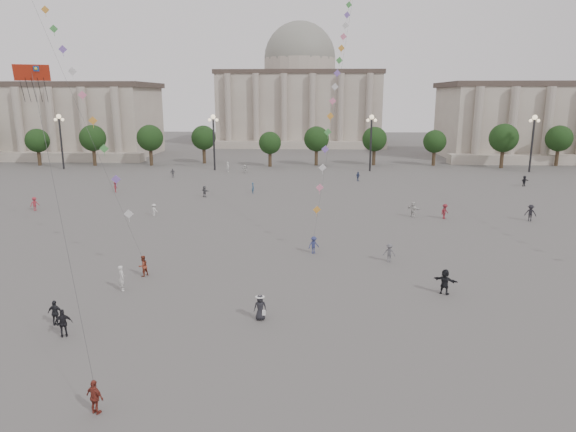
{
  "coord_description": "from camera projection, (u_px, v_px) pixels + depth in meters",
  "views": [
    {
      "loc": [
        3.77,
        -28.39,
        14.0
      ],
      "look_at": [
        1.92,
        12.0,
        4.55
      ],
      "focal_mm": 32.0,
      "sensor_mm": 36.0,
      "label": 1
    }
  ],
  "objects": [
    {
      "name": "person_crowd_17",
      "position": [
        116.0,
        187.0,
        76.56
      ],
      "size": [
        0.66,
        1.07,
        1.6
      ],
      "primitive_type": "imported",
      "rotation": [
        0.0,
        0.0,
        1.63
      ],
      "color": "maroon",
      "rests_on": "ground"
    },
    {
      "name": "person_crowd_19",
      "position": [
        253.0,
        188.0,
        75.67
      ],
      "size": [
        0.59,
        0.7,
        1.64
      ],
      "primitive_type": "imported",
      "rotation": [
        0.0,
        0.0,
        1.97
      ],
      "color": "#3A5F82",
      "rests_on": "ground"
    },
    {
      "name": "lamp_post_far_west",
      "position": [
        60.0,
        131.0,
        99.39
      ],
      "size": [
        2.0,
        0.9,
        10.65
      ],
      "color": "#262628",
      "rests_on": "ground"
    },
    {
      "name": "hall_central",
      "position": [
        299.0,
        95.0,
        153.42
      ],
      "size": [
        48.3,
        34.3,
        35.5
      ],
      "color": "#A6988B",
      "rests_on": "ground"
    },
    {
      "name": "person_crowd_9",
      "position": [
        524.0,
        181.0,
        81.68
      ],
      "size": [
        1.59,
        1.27,
        1.7
      ],
      "primitive_type": "imported",
      "rotation": [
        0.0,
        0.0,
        0.57
      ],
      "color": "black",
      "rests_on": "ground"
    },
    {
      "name": "person_crowd_0",
      "position": [
        358.0,
        176.0,
        86.64
      ],
      "size": [
        0.97,
        0.91,
        1.61
      ],
      "primitive_type": "imported",
      "rotation": [
        0.0,
        0.0,
        0.7
      ],
      "color": "navy",
      "rests_on": "ground"
    },
    {
      "name": "person_crowd_16",
      "position": [
        173.0,
        173.0,
        90.44
      ],
      "size": [
        1.0,
        0.71,
        1.58
      ],
      "primitive_type": "imported",
      "rotation": [
        0.0,
        0.0,
        0.39
      ],
      "color": "slate",
      "rests_on": "ground"
    },
    {
      "name": "person_crowd_4",
      "position": [
        245.0,
        169.0,
        95.68
      ],
      "size": [
        1.49,
        1.07,
        1.55
      ],
      "primitive_type": "imported",
      "rotation": [
        0.0,
        0.0,
        3.62
      ],
      "color": "silver",
      "rests_on": "ground"
    },
    {
      "name": "person_crowd_10",
      "position": [
        228.0,
        167.0,
        97.36
      ],
      "size": [
        0.59,
        0.76,
        1.86
      ],
      "primitive_type": "imported",
      "rotation": [
        0.0,
        0.0,
        1.81
      ],
      "color": "white",
      "rests_on": "ground"
    },
    {
      "name": "lamp_post_far_east",
      "position": [
        533.0,
        133.0,
        95.38
      ],
      "size": [
        2.0,
        0.9,
        10.65
      ],
      "color": "#262628",
      "rests_on": "ground"
    },
    {
      "name": "tourist_0",
      "position": [
        95.0,
        397.0,
        23.03
      ],
      "size": [
        1.05,
        0.76,
        1.65
      ],
      "primitive_type": "imported",
      "rotation": [
        0.0,
        0.0,
        2.73
      ],
      "color": "maroon",
      "rests_on": "ground"
    },
    {
      "name": "person_crowd_3",
      "position": [
        445.0,
        282.0,
        37.04
      ],
      "size": [
        1.79,
        1.35,
        1.88
      ],
      "primitive_type": "imported",
      "rotation": [
        0.0,
        0.0,
        2.62
      ],
      "color": "black",
      "rests_on": "ground"
    },
    {
      "name": "ground",
      "position": [
        247.0,
        334.0,
        30.97
      ],
      "size": [
        360.0,
        360.0,
        0.0
      ],
      "primitive_type": "plane",
      "color": "#4E4C49",
      "rests_on": "ground"
    },
    {
      "name": "person_crowd_21",
      "position": [
        154.0,
        210.0,
        61.36
      ],
      "size": [
        1.11,
        0.94,
        1.49
      ],
      "primitive_type": "imported",
      "rotation": [
        0.0,
        0.0,
        2.66
      ],
      "color": "silver",
      "rests_on": "ground"
    },
    {
      "name": "person_crowd_8",
      "position": [
        445.0,
        211.0,
        59.91
      ],
      "size": [
        1.3,
        1.24,
        1.77
      ],
      "primitive_type": "imported",
      "rotation": [
        0.0,
        0.0,
        0.7
      ],
      "color": "maroon",
      "rests_on": "ground"
    },
    {
      "name": "tourist_1",
      "position": [
        55.0,
        313.0,
        31.97
      ],
      "size": [
        0.97,
        0.42,
        1.65
      ],
      "primitive_type": "imported",
      "rotation": [
        0.0,
        0.0,
        3.12
      ],
      "color": "black",
      "rests_on": "ground"
    },
    {
      "name": "person_crowd_7",
      "position": [
        413.0,
        209.0,
        60.84
      ],
      "size": [
        1.64,
        1.56,
        1.85
      ],
      "primitive_type": "imported",
      "rotation": [
        0.0,
        0.0,
        2.4
      ],
      "color": "silver",
      "rests_on": "ground"
    },
    {
      "name": "person_crowd_20",
      "position": [
        531.0,
        213.0,
        58.78
      ],
      "size": [
        1.41,
        1.09,
        1.93
      ],
      "primitive_type": "imported",
      "rotation": [
        0.0,
        0.0,
        5.94
      ],
      "color": "black",
      "rests_on": "ground"
    },
    {
      "name": "kite_flyer_1",
      "position": [
        314.0,
        245.0,
        46.71
      ],
      "size": [
        1.19,
        1.01,
        1.6
      ],
      "primitive_type": "imported",
      "rotation": [
        0.0,
        0.0,
        0.49
      ],
      "color": "navy",
      "rests_on": "ground"
    },
    {
      "name": "hat_person",
      "position": [
        260.0,
        307.0,
        32.77
      ],
      "size": [
        0.93,
        0.72,
        1.69
      ],
      "color": "black",
      "rests_on": "ground"
    },
    {
      "name": "person_crowd_6",
      "position": [
        389.0,
        253.0,
        44.29
      ],
      "size": [
        1.17,
        0.81,
        1.65
      ],
      "primitive_type": "imported",
      "rotation": [
        0.0,
        0.0,
        6.08
      ],
      "color": "#59595E",
      "rests_on": "ground"
    },
    {
      "name": "person_crowd_2",
      "position": [
        35.0,
        204.0,
        64.24
      ],
      "size": [
        1.21,
        1.27,
        1.73
      ],
      "primitive_type": "imported",
      "rotation": [
        0.0,
        0.0,
        0.87
      ],
      "color": "#A02B36",
      "rests_on": "ground"
    },
    {
      "name": "dragon_kite",
      "position": [
        34.0,
        86.0,
        33.54
      ],
      "size": [
        5.49,
        7.58,
        21.45
      ],
      "color": "#B32813",
      "rests_on": "ground"
    },
    {
      "name": "person_crowd_13",
      "position": [
        122.0,
        278.0,
        37.75
      ],
      "size": [
        0.71,
        0.83,
        1.92
      ],
      "primitive_type": "imported",
      "rotation": [
        0.0,
        0.0,
        2.02
      ],
      "color": "silver",
      "rests_on": "ground"
    },
    {
      "name": "kite_flyer_0",
      "position": [
        143.0,
        266.0,
        40.77
      ],
      "size": [
        0.98,
        1.04,
        1.69
      ],
      "primitive_type": "imported",
      "rotation": [
        0.0,
        0.0,
        4.14
      ],
      "color": "brown",
      "rests_on": "ground"
    },
    {
      "name": "tourist_4",
      "position": [
        63.0,
        323.0,
        30.44
      ],
      "size": [
        1.1,
        0.82,
        1.73
      ],
      "primitive_type": "imported",
      "rotation": [
        0.0,
        0.0,
        3.58
      ],
      "color": "black",
      "rests_on": "ground"
    },
    {
      "name": "kite_train_mid",
      "position": [
        350.0,
        1.0,
        61.36
      ],
      "size": [
        8.62,
        39.58,
        59.44
      ],
      "color": "#3F3F3F",
      "rests_on": "ground"
    },
    {
      "name": "lamp_post_mid_west",
      "position": [
        214.0,
        132.0,
        98.05
      ],
      "size": [
        2.0,
        0.9,
        10.65
      ],
      "color": "#262628",
      "rests_on": "ground"
    },
    {
      "name": "lamp_post_mid_east",
      "position": [
        371.0,
        132.0,
        96.71
      ],
      "size": [
        2.0,
        0.9,
        10.65
      ],
      "color": "#262628",
      "rests_on": "ground"
    },
    {
      "name": "person_crowd_12",
      "position": [
        205.0,
        191.0,
        73.01
      ],
      "size": [
        1.43,
        1.36,
        1.61
      ],
      "primitive_type": "imported",
      "rotation": [
        0.0,
        0.0,
        2.4
      ],
      "color": "#5D5D61",
      "rests_on": "ground"
    },
    {
      "name": "tree_row",
      "position": [
        293.0,
        139.0,
        105.61
      ],
      "size": [
        137.12,
        5.12,
        8.0
      ],
      "color": "#322519",
      "rests_on": "ground"
    }
  ]
}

